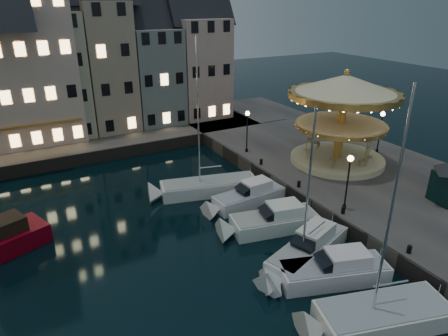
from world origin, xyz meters
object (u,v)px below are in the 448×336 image
streetlamp_d (381,126)px  motorboat_d (269,222)px  bollard_c (299,184)px  bollard_a (409,249)px  motorboat_f (203,188)px  motorboat_b (327,272)px  streetlamp_b (348,175)px  carousel (344,102)px  motorboat_e (245,198)px  bollard_b (343,210)px  motorboat_a (373,317)px  bollard_d (261,161)px  streetlamp_c (247,126)px  motorboat_c (305,252)px

streetlamp_d → motorboat_d: streetlamp_d is taller
bollard_c → bollard_a: bearing=-90.0°
motorboat_f → motorboat_d: bearing=-78.1°
bollard_a → motorboat_d: motorboat_d is taller
bollard_c → motorboat_b: size_ratio=0.08×
streetlamp_b → motorboat_b: bearing=-141.8°
motorboat_f → carousel: size_ratio=1.25×
motorboat_e → carousel: carousel is taller
bollard_b → motorboat_d: 5.37m
motorboat_e → motorboat_d: bearing=-96.0°
bollard_c → motorboat_d: size_ratio=0.08×
streetlamp_b → motorboat_a: (-5.93, -8.22, -3.48)m
bollard_b → motorboat_f: 11.91m
bollard_d → motorboat_b: motorboat_b is taller
streetlamp_c → motorboat_b: size_ratio=0.56×
streetlamp_b → bollard_b: streetlamp_b is taller
motorboat_f → bollard_a: bearing=-68.1°
motorboat_b → motorboat_d: bearing=87.0°
streetlamp_d → carousel: (-5.30, 0.08, 2.97)m
bollard_d → motorboat_f: 6.37m
streetlamp_b → carousel: carousel is taller
streetlamp_c → motorboat_a: size_ratio=0.31×
streetlamp_d → motorboat_e: streetlamp_d is taller
streetlamp_c → streetlamp_d: size_ratio=1.00×
motorboat_d → motorboat_e: size_ratio=1.04×
streetlamp_d → streetlamp_b: bearing=-148.2°
motorboat_a → motorboat_b: bearing=85.0°
streetlamp_b → motorboat_a: bearing=-125.8°
streetlamp_b → bollard_c: 5.14m
bollard_b → bollard_d: same height
motorboat_a → carousel: size_ratio=1.34×
bollard_d → motorboat_d: size_ratio=0.08×
motorboat_a → motorboat_c: size_ratio=1.24×
streetlamp_b → carousel: (6.00, 7.08, 2.97)m
streetlamp_c → bollard_d: 4.29m
bollard_a → bollard_c: (0.00, 10.50, 0.00)m
motorboat_d → motorboat_a: bearing=-93.8°
carousel → streetlamp_b: bearing=-130.3°
bollard_c → motorboat_e: bearing=160.9°
streetlamp_d → motorboat_a: size_ratio=0.31×
motorboat_f → carousel: motorboat_f is taller
motorboat_b → motorboat_a: bearing=-95.0°
streetlamp_b → streetlamp_d: 13.29m
motorboat_f → streetlamp_b: bearing=-54.3°
motorboat_b → motorboat_f: motorboat_f is taller
streetlamp_d → carousel: bearing=179.1°
motorboat_f → streetlamp_d: bearing=-8.1°
bollard_c → bollard_d: same height
bollard_b → motorboat_a: 9.44m
streetlamp_d → bollard_d: size_ratio=7.32×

